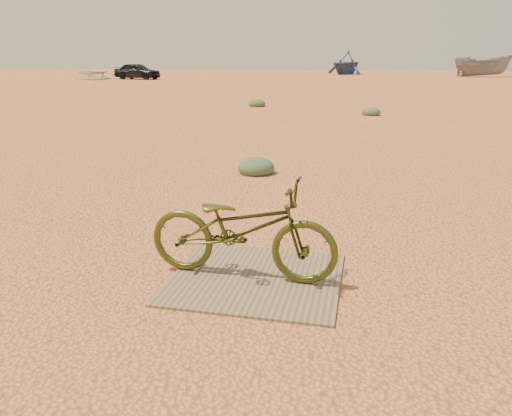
% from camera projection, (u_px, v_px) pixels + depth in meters
% --- Properties ---
extents(ground, '(120.00, 120.00, 0.00)m').
position_uv_depth(ground, '(195.00, 270.00, 4.40)').
color(ground, '#E4915D').
rests_on(ground, ground).
extents(plywood_board, '(1.41, 1.33, 0.02)m').
position_uv_depth(plywood_board, '(256.00, 278.00, 4.22)').
color(plywood_board, '#817053').
rests_on(plywood_board, ground).
extents(bicycle, '(1.62, 0.62, 0.84)m').
position_uv_depth(bicycle, '(242.00, 229.00, 4.11)').
color(bicycle, '#3D4418').
rests_on(bicycle, plywood_board).
extents(car, '(3.83, 2.02, 1.24)m').
position_uv_depth(car, '(137.00, 71.00, 39.01)').
color(car, black).
rests_on(car, ground).
extents(boat_near_left, '(4.81, 5.52, 0.95)m').
position_uv_depth(boat_near_left, '(93.00, 73.00, 39.31)').
color(boat_near_left, white).
rests_on(boat_near_left, ground).
extents(boat_far_left, '(5.40, 5.59, 2.26)m').
position_uv_depth(boat_far_left, '(346.00, 62.00, 48.76)').
color(boat_far_left, navy).
rests_on(boat_far_left, ground).
extents(boat_mid_right, '(4.75, 1.97, 1.81)m').
position_uv_depth(boat_mid_right, '(482.00, 66.00, 43.07)').
color(boat_mid_right, gray).
rests_on(boat_mid_right, ground).
extents(kale_a, '(0.60, 0.60, 0.33)m').
position_uv_depth(kale_a, '(256.00, 173.00, 8.01)').
color(kale_a, '#506744').
rests_on(kale_a, ground).
extents(kale_b, '(0.58, 0.58, 0.32)m').
position_uv_depth(kale_b, '(371.00, 115.00, 15.73)').
color(kale_b, '#506744').
rests_on(kale_b, ground).
extents(kale_c, '(0.62, 0.62, 0.34)m').
position_uv_depth(kale_c, '(257.00, 107.00, 18.39)').
color(kale_c, '#506744').
rests_on(kale_c, ground).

